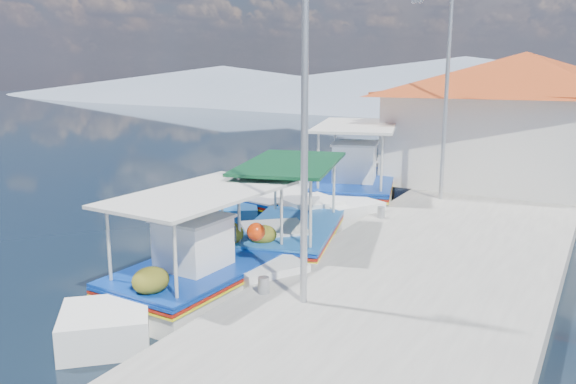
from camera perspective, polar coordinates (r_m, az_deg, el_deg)
The scene contains 10 objects.
ground at distance 11.95m, azimuth -23.77°, elevation -11.00°, with size 160.00×160.00×0.00m, color black.
quay at distance 13.52m, azimuth 14.40°, elevation -6.47°, with size 5.00×44.00×0.50m, color #AAA89F.
bollards at distance 13.37m, azimuth 4.91°, elevation -4.53°, with size 0.20×17.20×0.30m.
main_caique at distance 11.97m, azimuth -7.96°, elevation -7.68°, with size 2.26×7.08×2.33m.
caique_green_canopy at distance 14.20m, azimuth 0.50°, elevation -4.62°, with size 3.16×6.52×2.53m.
caique_blue_hull at distance 18.15m, azimuth -0.33°, elevation -1.15°, with size 2.47×5.77×1.05m.
caique_far at distance 19.54m, azimuth 6.62°, elevation 0.50°, with size 3.94×7.89×2.88m.
harbor_building at distance 21.71m, azimuth 21.67°, elevation 6.88°, with size 10.49×10.49×4.40m.
lamp_post_near at distance 9.59m, azimuth 1.13°, elevation 8.33°, with size 1.21×0.14×6.00m.
lamp_post_far at distance 18.03m, azimuth 14.82°, elevation 9.82°, with size 1.21×0.14×6.00m.
Camera 1 is at (8.98, -6.46, 4.53)m, focal length 36.75 mm.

